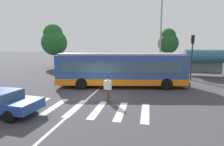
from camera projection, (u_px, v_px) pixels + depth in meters
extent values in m
plane|color=#3D3D42|center=(97.00, 96.00, 13.98)|extent=(160.00, 160.00, 0.00)
cylinder|color=black|center=(160.00, 79.00, 18.13)|extent=(1.04, 0.47, 1.00)
cylinder|color=black|center=(167.00, 84.00, 15.82)|extent=(1.04, 0.47, 1.00)
cylinder|color=black|center=(86.00, 79.00, 18.29)|extent=(1.04, 0.47, 1.00)
cylinder|color=black|center=(82.00, 84.00, 15.97)|extent=(1.04, 0.47, 1.00)
cube|color=#2D4C8E|center=(121.00, 69.00, 16.89)|extent=(11.62, 4.47, 2.55)
cube|color=orange|center=(121.00, 80.00, 17.04)|extent=(11.74, 4.52, 0.55)
cube|color=#3D5666|center=(121.00, 66.00, 16.84)|extent=(10.29, 4.29, 0.96)
cube|color=#3D5666|center=(184.00, 67.00, 16.73)|extent=(0.43, 2.22, 1.63)
cube|color=black|center=(185.00, 57.00, 16.60)|extent=(0.39, 1.92, 0.28)
cube|color=#99999E|center=(121.00, 54.00, 16.68)|extent=(11.14, 4.19, 0.16)
cube|color=#28282B|center=(184.00, 82.00, 16.94)|extent=(0.56, 2.53, 0.36)
cylinder|color=brown|center=(108.00, 95.00, 12.68)|extent=(0.16, 0.16, 0.85)
cylinder|color=brown|center=(107.00, 96.00, 12.44)|extent=(0.16, 0.16, 0.85)
cube|color=white|center=(108.00, 85.00, 12.45)|extent=(0.45, 0.34, 0.60)
cylinder|color=white|center=(104.00, 85.00, 12.56)|extent=(0.10, 0.10, 0.55)
cylinder|color=white|center=(111.00, 86.00, 12.36)|extent=(0.10, 0.10, 0.55)
sphere|color=tan|center=(108.00, 79.00, 12.39)|extent=(0.22, 0.22, 0.22)
sphere|color=black|center=(108.00, 78.00, 12.38)|extent=(0.19, 0.19, 0.19)
cylinder|color=black|center=(32.00, 106.00, 10.75)|extent=(0.65, 0.25, 0.64)
cylinder|color=black|center=(9.00, 117.00, 9.15)|extent=(0.65, 0.25, 0.64)
cube|color=#234293|center=(0.00, 103.00, 10.27)|extent=(4.62, 2.15, 0.52)
cylinder|color=black|center=(67.00, 67.00, 29.70)|extent=(0.21, 0.64, 0.64)
cylinder|color=black|center=(77.00, 67.00, 29.36)|extent=(0.21, 0.64, 0.64)
cylinder|color=black|center=(59.00, 69.00, 27.00)|extent=(0.21, 0.64, 0.64)
cylinder|color=black|center=(70.00, 69.00, 26.66)|extent=(0.21, 0.64, 0.64)
cube|color=#234293|center=(68.00, 66.00, 28.13)|extent=(1.87, 4.52, 0.52)
cube|color=#3D5666|center=(68.00, 63.00, 27.97)|extent=(1.62, 2.18, 0.44)
cube|color=#234293|center=(68.00, 61.00, 27.94)|extent=(1.55, 2.00, 0.09)
cylinder|color=black|center=(84.00, 67.00, 29.49)|extent=(0.20, 0.64, 0.64)
cylinder|color=black|center=(94.00, 67.00, 29.17)|extent=(0.20, 0.64, 0.64)
cylinder|color=black|center=(78.00, 69.00, 26.78)|extent=(0.20, 0.64, 0.64)
cylinder|color=black|center=(89.00, 69.00, 26.47)|extent=(0.20, 0.64, 0.64)
cube|color=#AD1E1E|center=(86.00, 66.00, 27.93)|extent=(1.83, 4.51, 0.52)
cube|color=#3D5666|center=(86.00, 63.00, 27.77)|extent=(1.61, 2.16, 0.44)
cube|color=#AD1E1E|center=(86.00, 62.00, 27.74)|extent=(1.53, 1.98, 0.09)
cylinder|color=black|center=(100.00, 68.00, 28.66)|extent=(0.23, 0.65, 0.64)
cylinder|color=black|center=(111.00, 68.00, 28.26)|extent=(0.23, 0.65, 0.64)
cylinder|color=black|center=(94.00, 70.00, 25.99)|extent=(0.23, 0.65, 0.64)
cylinder|color=black|center=(106.00, 70.00, 25.58)|extent=(0.23, 0.65, 0.64)
cube|color=#196B70|center=(103.00, 67.00, 27.07)|extent=(2.05, 4.59, 0.52)
cube|color=#3D5666|center=(103.00, 63.00, 26.91)|extent=(1.71, 2.24, 0.44)
cube|color=#196B70|center=(103.00, 62.00, 26.89)|extent=(1.63, 2.05, 0.09)
cylinder|color=black|center=(117.00, 68.00, 28.12)|extent=(0.25, 0.65, 0.64)
cylinder|color=black|center=(128.00, 68.00, 27.66)|extent=(0.25, 0.65, 0.64)
cylinder|color=black|center=(112.00, 70.00, 25.47)|extent=(0.25, 0.65, 0.64)
cylinder|color=black|center=(124.00, 71.00, 25.01)|extent=(0.25, 0.65, 0.64)
cube|color=black|center=(120.00, 67.00, 26.52)|extent=(2.20, 4.64, 0.52)
cube|color=#3D5666|center=(120.00, 64.00, 26.36)|extent=(1.78, 2.29, 0.44)
cube|color=black|center=(120.00, 63.00, 26.33)|extent=(1.70, 2.11, 0.09)
cylinder|color=black|center=(136.00, 69.00, 27.46)|extent=(0.23, 0.65, 0.64)
cylinder|color=black|center=(147.00, 69.00, 27.07)|extent=(0.23, 0.65, 0.64)
cylinder|color=black|center=(133.00, 71.00, 24.78)|extent=(0.23, 0.65, 0.64)
cylinder|color=black|center=(146.00, 72.00, 24.39)|extent=(0.23, 0.65, 0.64)
cube|color=white|center=(141.00, 68.00, 25.88)|extent=(2.02, 4.58, 0.52)
cube|color=#3D5666|center=(141.00, 64.00, 25.72)|extent=(1.70, 2.23, 0.44)
cube|color=white|center=(141.00, 63.00, 25.69)|extent=(1.62, 2.05, 0.09)
cylinder|color=black|center=(153.00, 69.00, 27.23)|extent=(0.26, 0.66, 0.64)
cylinder|color=black|center=(165.00, 69.00, 26.77)|extent=(0.26, 0.66, 0.64)
cylinder|color=black|center=(152.00, 71.00, 24.59)|extent=(0.26, 0.66, 0.64)
cylinder|color=black|center=(165.00, 72.00, 24.12)|extent=(0.26, 0.66, 0.64)
cube|color=#C6B793|center=(159.00, 68.00, 25.63)|extent=(2.21, 4.64, 0.52)
cube|color=#3D5666|center=(159.00, 64.00, 25.47)|extent=(1.79, 2.29, 0.44)
cube|color=#C6B793|center=(159.00, 63.00, 25.44)|extent=(1.70, 2.11, 0.09)
cylinder|color=#28282B|center=(191.00, 62.00, 20.25)|extent=(0.14, 0.14, 3.92)
cube|color=black|center=(193.00, 39.00, 19.89)|extent=(0.28, 0.32, 0.90)
cylinder|color=#410907|center=(191.00, 37.00, 19.88)|extent=(0.04, 0.20, 0.20)
cylinder|color=#463707|center=(191.00, 40.00, 19.92)|extent=(0.04, 0.20, 0.20)
cylinder|color=green|center=(191.00, 43.00, 19.97)|extent=(0.04, 0.20, 0.20)
cylinder|color=#28282B|center=(185.00, 67.00, 22.56)|extent=(0.12, 0.12, 2.30)
cube|color=slate|center=(203.00, 66.00, 22.79)|extent=(4.32, 0.04, 1.93)
cylinder|color=#2D6670|center=(206.00, 56.00, 21.93)|extent=(4.58, 1.54, 1.54)
cube|color=#4C3823|center=(204.00, 73.00, 22.24)|extent=(3.60, 0.36, 0.08)
cylinder|color=#939399|center=(161.00, 34.00, 24.14)|extent=(0.20, 0.20, 10.39)
cylinder|color=brown|center=(55.00, 59.00, 31.73)|extent=(0.36, 0.36, 2.65)
sphere|color=#236028|center=(54.00, 43.00, 31.30)|extent=(4.27, 4.27, 4.27)
sphere|color=#236028|center=(53.00, 34.00, 31.28)|extent=(3.20, 3.20, 3.20)
cylinder|color=brown|center=(168.00, 58.00, 33.34)|extent=(0.36, 0.36, 2.78)
sphere|color=#1E5123|center=(168.00, 43.00, 32.94)|extent=(3.61, 3.61, 3.61)
sphere|color=#1E5123|center=(168.00, 36.00, 32.87)|extent=(2.70, 2.70, 2.70)
cube|color=silver|center=(35.00, 105.00, 11.88)|extent=(0.45, 3.17, 0.01)
cube|color=silver|center=(55.00, 106.00, 11.61)|extent=(0.45, 3.17, 0.01)
cube|color=silver|center=(76.00, 108.00, 11.35)|extent=(0.45, 3.17, 0.01)
cube|color=silver|center=(98.00, 109.00, 11.08)|extent=(0.45, 3.17, 0.01)
cube|color=silver|center=(121.00, 111.00, 10.81)|extent=(0.45, 3.17, 0.01)
cube|color=silver|center=(145.00, 113.00, 10.54)|extent=(0.45, 3.17, 0.01)
cube|color=silver|center=(98.00, 89.00, 16.01)|extent=(0.16, 24.00, 0.01)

